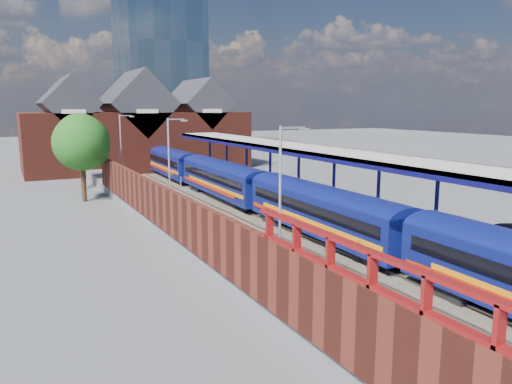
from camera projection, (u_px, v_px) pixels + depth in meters
ground at (213, 202)px, 46.29m from camera, size 240.00×240.00×0.00m
ballast_bed at (262, 225)px, 37.50m from camera, size 6.00×76.00×0.06m
rails at (262, 223)px, 37.49m from camera, size 4.51×76.00×0.14m
left_platform at (193, 226)px, 34.97m from camera, size 5.00×76.00×1.00m
right_platform at (328, 211)px, 40.10m from camera, size 6.00×76.00×1.00m
coping_left at (224, 216)px, 35.93m from camera, size 0.30×76.00×0.05m
coping_right at (298, 208)px, 38.74m from camera, size 0.30×76.00×0.05m
yellow_line at (216, 217)px, 35.66m from camera, size 0.14×76.00×0.01m
train at (265, 191)px, 39.93m from camera, size 3.14×65.95×3.45m
canopy at (311, 150)px, 40.78m from camera, size 4.50×52.00×4.48m
lamp_post_b at (283, 196)px, 21.52m from camera, size 1.48×0.18×7.00m
lamp_post_c at (171, 160)px, 35.58m from camera, size 1.48×0.18×7.00m
lamp_post_d at (122, 145)px, 49.63m from camera, size 1.48×0.18×7.00m
platform_sign at (181, 187)px, 38.33m from camera, size 0.55×0.08×2.50m
brick_wall at (188, 222)px, 27.80m from camera, size 0.35×50.00×3.86m
station_building at (137, 131)px, 69.97m from camera, size 30.00×12.12×13.78m
glass_tower at (159, 43)px, 91.26m from camera, size 14.20×14.20×40.30m
tree_near at (83, 144)px, 45.95m from camera, size 5.20×5.20×8.10m
tree_far at (82, 139)px, 53.43m from camera, size 5.20×5.20×8.10m
parked_car_red at (458, 227)px, 29.70m from camera, size 4.48×2.20×1.47m
parked_car_silver at (433, 223)px, 30.81m from camera, size 4.23×1.80×1.36m
parked_car_blue at (397, 212)px, 34.62m from camera, size 4.17×2.20×1.12m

